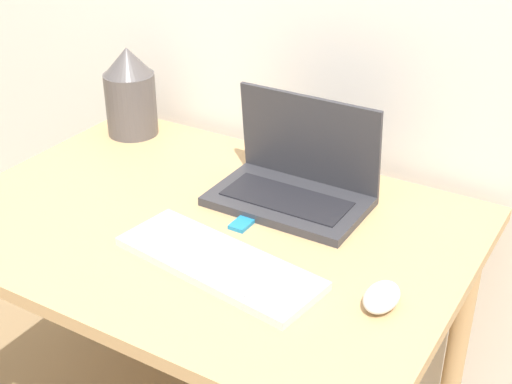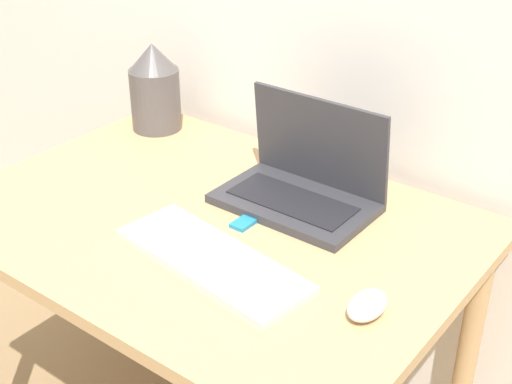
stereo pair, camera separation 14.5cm
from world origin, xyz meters
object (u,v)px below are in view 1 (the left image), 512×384
mouse (382,297)px  vase (130,92)px  laptop (296,179)px  mp3_player (242,224)px  keyboard (219,262)px

mouse → vase: bearing=157.2°
laptop → mouse: bearing=-40.1°
laptop → mouse: laptop is taller
mp3_player → laptop: bearing=75.2°
keyboard → laptop: bearing=89.9°
keyboard → mouse: mouse is taller
vase → mp3_player: vase is taller
laptop → keyboard: laptop is taller
laptop → mp3_player: bearing=-104.8°
laptop → vase: bearing=169.9°
vase → mp3_player: size_ratio=4.08×
mouse → vase: size_ratio=0.40×
laptop → mp3_player: 0.17m
laptop → mp3_player: size_ratio=5.86×
keyboard → mp3_player: size_ratio=7.56×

